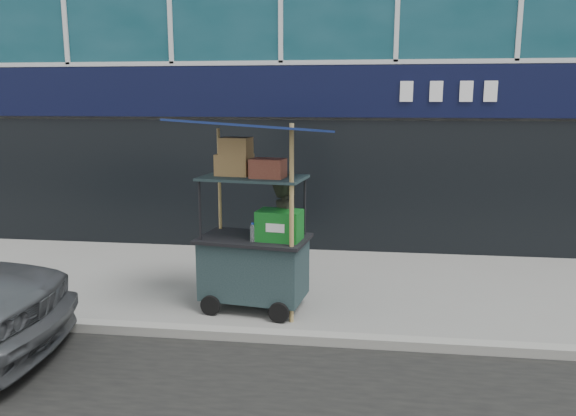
# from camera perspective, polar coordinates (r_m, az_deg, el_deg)

# --- Properties ---
(ground) EXTENTS (80.00, 80.00, 0.00)m
(ground) POSITION_cam_1_polar(r_m,az_deg,el_deg) (6.99, -5.31, -12.43)
(ground) COLOR slate
(ground) RESTS_ON ground
(curb) EXTENTS (80.00, 0.18, 0.12)m
(curb) POSITION_cam_1_polar(r_m,az_deg,el_deg) (6.79, -5.70, -12.63)
(curb) COLOR gray
(curb) RESTS_ON ground
(vendor_cart) EXTENTS (2.05, 1.59, 2.55)m
(vendor_cart) POSITION_cam_1_polar(r_m,az_deg,el_deg) (7.44, -3.37, -3.66)
(vendor_cart) COLOR #192A2B
(vendor_cart) RESTS_ON ground
(vendor_man) EXTENTS (0.60, 0.76, 1.81)m
(vendor_man) POSITION_cam_1_polar(r_m,az_deg,el_deg) (7.60, -0.09, -3.22)
(vendor_man) COLOR black
(vendor_man) RESTS_ON ground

